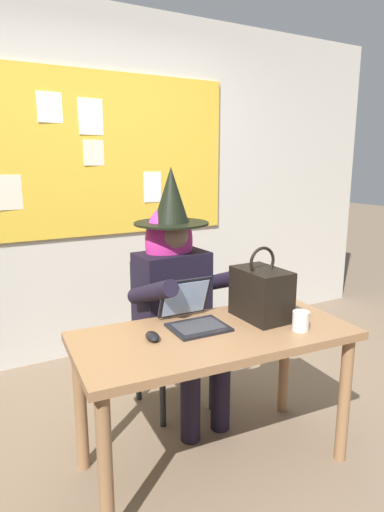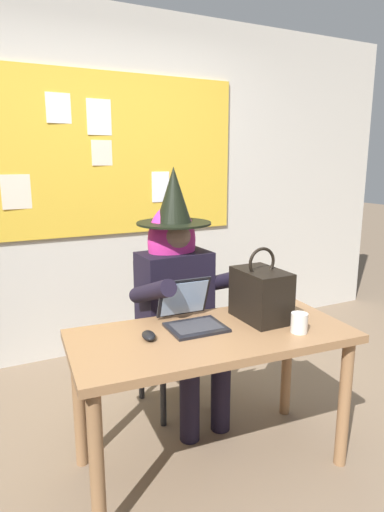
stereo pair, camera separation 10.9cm
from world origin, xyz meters
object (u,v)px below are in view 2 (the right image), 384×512
at_px(chair_at_desk, 171,323).
at_px(desk_main, 212,352).
at_px(handbag, 261,294).
at_px(coffee_mug, 299,323).
at_px(laptop, 191,315).
at_px(computer_mouse, 149,336).
at_px(person_costumed, 179,283).

bearing_deg(chair_at_desk, desk_main, -8.05).
distance_m(handbag, coffee_mug, 0.25).
height_order(desk_main, chair_at_desk, chair_at_desk).
height_order(chair_at_desk, coffee_mug, chair_at_desk).
xyz_separation_m(desk_main, coffee_mug, (0.37, -0.18, 0.15)).
xyz_separation_m(laptop, computer_mouse, (-0.25, -0.07, -0.03)).
xyz_separation_m(person_costumed, coffee_mug, (0.29, -0.73, -0.05)).
xyz_separation_m(desk_main, computer_mouse, (-0.30, 0.06, 0.12)).
relative_size(chair_at_desk, person_costumed, 0.62).
xyz_separation_m(chair_at_desk, computer_mouse, (-0.38, -0.61, 0.22)).
distance_m(desk_main, handbag, 0.39).
bearing_deg(laptop, handbag, -11.49).
bearing_deg(person_costumed, desk_main, -10.28).
xyz_separation_m(person_costumed, laptop, (-0.13, -0.42, -0.04)).
xyz_separation_m(chair_at_desk, coffee_mug, (0.29, -0.85, 0.25)).
distance_m(laptop, handbag, 0.37).
xyz_separation_m(chair_at_desk, laptop, (-0.12, -0.54, 0.25)).
xyz_separation_m(desk_main, person_costumed, (0.08, 0.55, 0.19)).
bearing_deg(desk_main, computer_mouse, 168.64).
relative_size(person_costumed, handbag, 3.91).
height_order(handbag, coffee_mug, handbag).
xyz_separation_m(chair_at_desk, person_costumed, (0.00, -0.12, 0.29)).
bearing_deg(laptop, computer_mouse, -162.36).
bearing_deg(chair_at_desk, handbag, 18.69).
bearing_deg(person_costumed, handbag, 22.28).
bearing_deg(computer_mouse, coffee_mug, -12.08).
distance_m(computer_mouse, handbag, 0.62).
relative_size(computer_mouse, coffee_mug, 1.09).
distance_m(chair_at_desk, laptop, 0.61).
bearing_deg(computer_mouse, person_costumed, 60.08).
distance_m(chair_at_desk, computer_mouse, 0.75).
height_order(computer_mouse, handbag, handbag).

